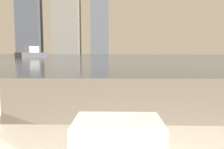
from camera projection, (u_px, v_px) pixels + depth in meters
The scene contains 6 objects.
towel_stack at pixel (118, 138), 0.69m from camera, with size 0.28×0.19×0.12m.
harbor_water at pixel (117, 56), 61.59m from camera, with size 180.00×110.00×0.01m.
harbor_boat_0 at pixel (32, 54), 34.17m from camera, with size 3.94×5.06×1.83m.
skyline_tower_0 at pixel (29, 23), 116.74m from camera, with size 12.44×7.31×33.45m.
skyline_tower_1 at pixel (67, 25), 116.38m from camera, with size 13.88×10.89×31.26m.
skyline_tower_2 at pixel (100, 9), 115.13m from camera, with size 9.47×8.49×48.08m.
Camera 1 is at (-0.08, 0.17, 0.82)m, focal length 35.00 mm.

